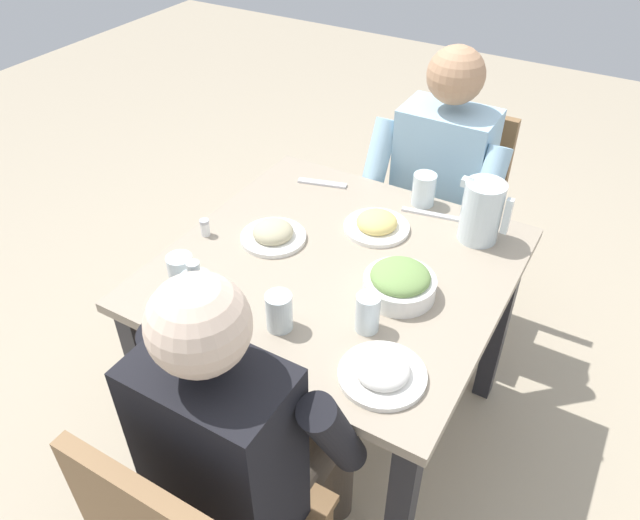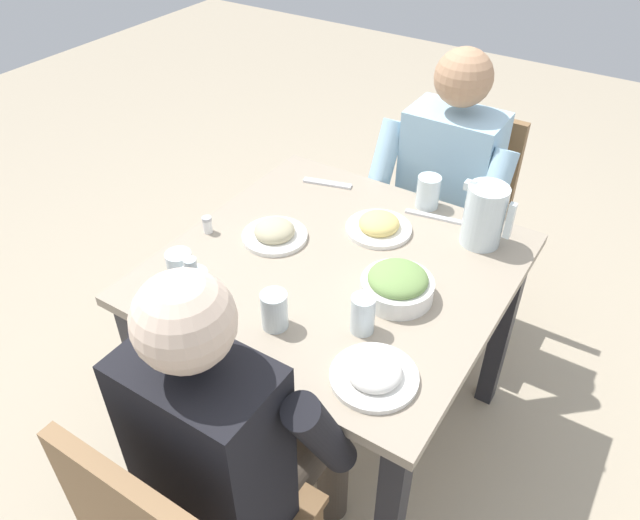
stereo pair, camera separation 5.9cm
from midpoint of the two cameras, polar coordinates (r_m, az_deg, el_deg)
ground_plane at (r=2.29m, az=1.98°, el=-15.10°), size 8.00×8.00×0.00m
dining_table at (r=1.82m, az=2.40°, el=-3.27°), size 0.94×0.94×0.74m
chair_far at (r=2.44m, az=13.02°, el=4.26°), size 0.40×0.40×0.89m
diner_near at (r=1.46m, az=-6.47°, el=-16.02°), size 0.48×0.53×1.19m
diner_far at (r=2.20m, az=11.54°, el=4.97°), size 0.48×0.53×1.19m
water_pitcher at (r=1.85m, az=16.05°, el=4.03°), size 0.16×0.12×0.19m
salad_bowl at (r=1.63m, az=8.30°, el=-2.31°), size 0.20×0.20×0.09m
plate_fries at (r=1.88m, az=6.44°, el=3.23°), size 0.20×0.20×0.06m
plate_beans at (r=1.84m, az=-3.36°, el=2.56°), size 0.20×0.20×0.06m
plate_yoghurt at (r=1.43m, az=6.32°, el=-10.56°), size 0.21×0.21×0.05m
water_glass_by_pitcher at (r=1.52m, az=5.15°, el=-5.09°), size 0.06×0.06×0.11m
water_glass_center at (r=1.68m, az=-11.96°, el=-0.84°), size 0.07×0.07×0.11m
water_glass_near_left at (r=2.00m, az=10.95°, el=6.28°), size 0.07×0.07×0.11m
water_glass_far_right at (r=1.52m, az=-3.20°, el=-4.74°), size 0.07×0.07×0.10m
oil_carafe at (r=1.59m, az=-10.59°, el=-3.02°), size 0.08×0.08×0.16m
salt_shaker at (r=1.88m, az=-9.62°, el=3.29°), size 0.03×0.03×0.05m
fork_near at (r=2.11m, az=1.51°, el=7.20°), size 0.17×0.07×0.01m
knife_near at (r=1.97m, az=11.48°, el=3.99°), size 0.19×0.05×0.01m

